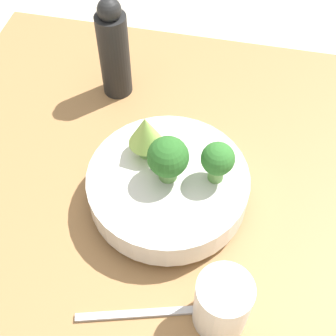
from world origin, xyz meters
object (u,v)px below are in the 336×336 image
at_px(bowl, 168,186).
at_px(fork, 139,314).
at_px(pepper_mill, 114,51).
at_px(cup, 222,304).

distance_m(bowl, fork, 0.19).
bearing_deg(pepper_mill, cup, -57.48).
bearing_deg(fork, cup, 10.20).
distance_m(bowl, cup, 0.20).
relative_size(pepper_mill, fork, 1.16).
distance_m(bowl, pepper_mill, 0.26).
xyz_separation_m(pepper_mill, fork, (0.14, -0.40, -0.09)).
bearing_deg(cup, fork, -169.80).
bearing_deg(pepper_mill, bowl, -57.13).
relative_size(cup, fork, 0.59).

